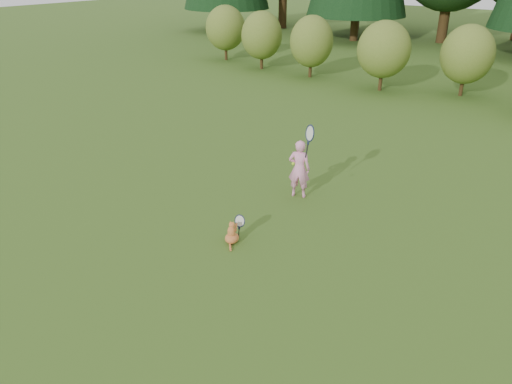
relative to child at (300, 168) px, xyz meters
The scene contains 5 objects.
ground 2.48m from the child, 93.80° to the right, with size 100.00×100.00×0.00m, color #325818.
shrub_row 10.64m from the child, 90.85° to the left, with size 28.00×3.00×2.80m, color #546A21, non-canonical shape.
child is the anchor object (origin of this frame).
cat 2.43m from the child, 87.33° to the right, with size 0.40×0.60×0.58m.
tennis_ball 1.29m from the child, 63.71° to the right, with size 0.06×0.06×0.06m.
Camera 1 is at (5.47, -6.01, 4.77)m, focal length 35.00 mm.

